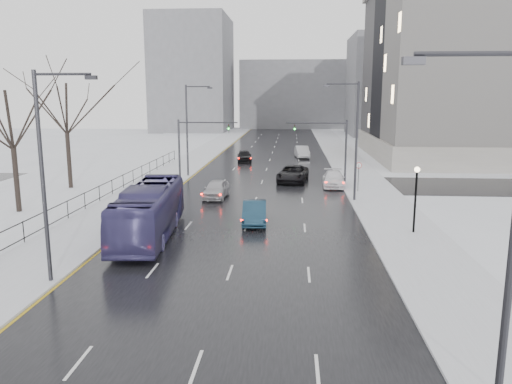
% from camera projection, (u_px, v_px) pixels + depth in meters
% --- Properties ---
extents(road, '(16.00, 150.00, 0.04)m').
position_uv_depth(road, '(267.00, 167.00, 62.52)').
color(road, black).
rests_on(road, ground).
extents(cross_road, '(130.00, 10.00, 0.04)m').
position_uv_depth(cross_road, '(261.00, 184.00, 50.77)').
color(cross_road, black).
rests_on(cross_road, ground).
extents(sidewalk_left, '(5.00, 150.00, 0.16)m').
position_uv_depth(sidewalk_left, '(185.00, 166.00, 63.25)').
color(sidewalk_left, silver).
rests_on(sidewalk_left, ground).
extents(sidewalk_right, '(5.00, 150.00, 0.16)m').
position_uv_depth(sidewalk_right, '(352.00, 168.00, 61.76)').
color(sidewalk_right, silver).
rests_on(sidewalk_right, ground).
extents(park_strip, '(14.00, 150.00, 0.12)m').
position_uv_depth(park_strip, '(112.00, 165.00, 63.93)').
color(park_strip, white).
rests_on(park_strip, ground).
extents(tree_park_d, '(8.75, 8.75, 12.50)m').
position_uv_depth(tree_park_d, '(19.00, 213.00, 38.33)').
color(tree_park_d, black).
rests_on(tree_park_d, ground).
extents(tree_park_e, '(9.45, 9.45, 13.50)m').
position_uv_depth(tree_park_e, '(71.00, 189.00, 48.15)').
color(tree_park_e, black).
rests_on(tree_park_e, ground).
extents(iron_fence, '(0.06, 70.00, 1.30)m').
position_uv_depth(iron_fence, '(55.00, 215.00, 33.90)').
color(iron_fence, black).
rests_on(iron_fence, sidewalk_left).
extents(streetlight_r_near, '(2.95, 0.25, 10.00)m').
position_uv_depth(streetlight_r_near, '(504.00, 234.00, 11.91)').
color(streetlight_r_near, '#2D2D33').
rests_on(streetlight_r_near, ground).
extents(streetlight_r_mid, '(2.95, 0.25, 10.00)m').
position_uv_depth(streetlight_r_mid, '(354.00, 135.00, 41.29)').
color(streetlight_r_mid, '#2D2D33').
rests_on(streetlight_r_mid, ground).
extents(streetlight_l_near, '(2.95, 0.25, 10.00)m').
position_uv_depth(streetlight_l_near, '(47.00, 168.00, 22.87)').
color(streetlight_l_near, '#2D2D33').
rests_on(streetlight_l_near, ground).
extents(streetlight_l_far, '(2.95, 0.25, 10.00)m').
position_uv_depth(streetlight_l_far, '(189.00, 126.00, 54.20)').
color(streetlight_l_far, '#2D2D33').
rests_on(streetlight_l_far, ground).
extents(lamppost_r_mid, '(0.36, 0.36, 4.28)m').
position_uv_depth(lamppost_r_mid, '(416.00, 190.00, 31.80)').
color(lamppost_r_mid, black).
rests_on(lamppost_r_mid, sidewalk_right).
extents(mast_signal_right, '(6.10, 0.33, 6.50)m').
position_uv_depth(mast_signal_right, '(335.00, 144.00, 49.46)').
color(mast_signal_right, '#2D2D33').
rests_on(mast_signal_right, ground).
extents(mast_signal_left, '(6.10, 0.33, 6.50)m').
position_uv_depth(mast_signal_left, '(189.00, 143.00, 50.51)').
color(mast_signal_left, '#2D2D33').
rests_on(mast_signal_left, ground).
extents(no_uturn_sign, '(0.60, 0.06, 2.70)m').
position_uv_depth(no_uturn_sign, '(359.00, 168.00, 45.76)').
color(no_uturn_sign, '#2D2D33').
rests_on(no_uturn_sign, sidewalk_right).
extents(bldg_far_right, '(24.00, 20.00, 22.00)m').
position_uv_depth(bldg_far_right, '(404.00, 86.00, 112.27)').
color(bldg_far_right, slate).
rests_on(bldg_far_right, ground).
extents(bldg_far_left, '(18.00, 22.00, 28.00)m').
position_uv_depth(bldg_far_left, '(193.00, 75.00, 125.06)').
color(bldg_far_left, slate).
rests_on(bldg_far_left, ground).
extents(bldg_far_center, '(30.00, 18.00, 18.00)m').
position_uv_depth(bldg_far_center, '(296.00, 95.00, 138.84)').
color(bldg_far_center, slate).
rests_on(bldg_far_center, ground).
extents(bus, '(3.80, 12.07, 3.31)m').
position_uv_depth(bus, '(149.00, 211.00, 31.50)').
color(bus, '#3E386E').
rests_on(bus, road).
extents(sedan_center_near, '(2.11, 4.71, 1.57)m').
position_uv_depth(sedan_center_near, '(216.00, 189.00, 43.56)').
color(sedan_center_near, '#AFADB2').
rests_on(sedan_center_near, road).
extents(sedan_right_near, '(1.91, 4.77, 1.54)m').
position_uv_depth(sedan_right_near, '(254.00, 212.00, 34.95)').
color(sedan_right_near, '#18354A').
rests_on(sedan_right_near, road).
extents(sedan_right_cross, '(3.61, 6.41, 1.69)m').
position_uv_depth(sedan_right_cross, '(293.00, 174.00, 51.74)').
color(sedan_right_cross, black).
rests_on(sedan_right_cross, road).
extents(sedan_right_far, '(2.28, 5.23, 1.50)m').
position_uv_depth(sedan_right_far, '(334.00, 179.00, 49.05)').
color(sedan_right_far, white).
rests_on(sedan_right_far, road).
extents(sedan_center_far, '(2.39, 4.85, 1.59)m').
position_uv_depth(sedan_center_far, '(244.00, 156.00, 67.37)').
color(sedan_center_far, black).
rests_on(sedan_center_far, road).
extents(sedan_right_distant, '(2.29, 5.25, 1.68)m').
position_uv_depth(sedan_right_distant, '(302.00, 152.00, 71.75)').
color(sedan_right_distant, '#9D9DA1').
rests_on(sedan_right_distant, road).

